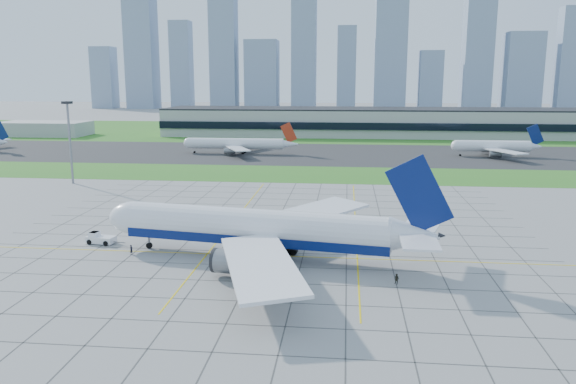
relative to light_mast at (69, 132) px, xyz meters
name	(u,v)px	position (x,y,z in m)	size (l,w,h in m)	color
ground	(262,252)	(70.00, -65.00, -16.18)	(1400.00, 1400.00, 0.00)	#9C9C97
grass_median	(301,174)	(70.00, 25.00, -16.16)	(700.00, 35.00, 0.04)	#307621
asphalt_taxiway	(311,153)	(70.00, 80.00, -16.15)	(700.00, 75.00, 0.04)	#383838
grass_far	(322,131)	(70.00, 190.00, -16.16)	(700.00, 145.00, 0.04)	#307621
apron_markings	(272,236)	(70.43, -53.91, -16.17)	(120.00, 130.00, 0.03)	#474744
terminal	(389,122)	(110.00, 164.87, -8.29)	(260.00, 43.00, 15.80)	#B7B7B2
service_block	(44,129)	(-90.00, 145.00, -12.18)	(50.00, 25.00, 8.00)	#B7B7B2
light_mast	(69,132)	(0.00, 0.00, 0.00)	(2.50, 2.50, 25.60)	gray
city_skyline	(326,54)	(61.29, 455.00, 42.91)	(523.00, 32.40, 160.00)	#879AB1
airliner	(258,229)	(69.91, -68.38, -10.66)	(63.81, 64.17, 20.19)	white
pushback_tug	(100,238)	(36.96, -62.58, -15.17)	(8.31, 3.61, 2.28)	white
crew_near	(131,250)	(46.00, -68.99, -15.24)	(0.68, 0.45, 1.87)	black
crew_far	(397,279)	(94.03, -79.48, -15.33)	(0.83, 0.65, 1.71)	black
distant_jet_1	(237,144)	(37.75, 76.11, -11.69)	(48.16, 42.66, 14.08)	white
distant_jet_2	(494,146)	(147.92, 78.05, -11.70)	(35.53, 42.66, 14.08)	white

